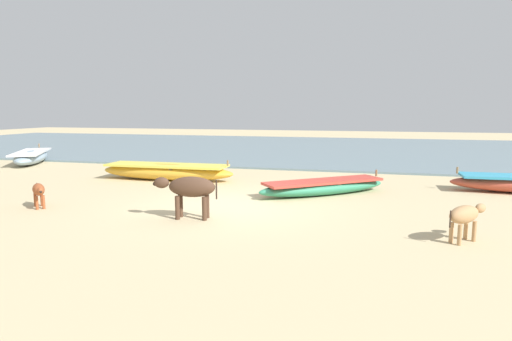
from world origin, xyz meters
name	(u,v)px	position (x,y,z in m)	size (l,w,h in m)	color
ground	(233,206)	(0.00, 0.00, 0.00)	(80.00, 80.00, 0.00)	#CCB789
sea_water	(315,148)	(0.00, 16.68, 0.04)	(60.00, 20.00, 0.08)	slate
fishing_boat_0	(324,187)	(2.08, 2.09, 0.23)	(3.75, 3.25, 0.62)	#338C66
fishing_boat_2	(31,157)	(-11.63, 5.94, 0.31)	(3.08, 4.09, 0.77)	#8CA5B7
fishing_boat_3	(167,171)	(-3.52, 3.33, 0.30)	(4.89, 1.21, 0.76)	gold
cow_adult_dark	(190,188)	(-0.54, -1.47, 0.69)	(1.49, 0.56, 0.96)	#4C3323
calf_near_tan	(465,216)	(5.09, -1.75, 0.50)	(0.87, 0.90, 0.70)	tan
calf_far_rust	(39,191)	(-4.61, -1.48, 0.45)	(0.80, 0.77, 0.62)	#9E4C28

